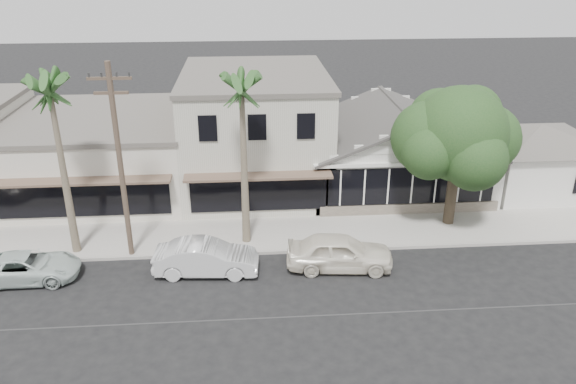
{
  "coord_description": "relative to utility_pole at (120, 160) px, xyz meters",
  "views": [
    {
      "loc": [
        -3.49,
        -17.93,
        13.2
      ],
      "look_at": [
        -1.67,
        6.0,
        2.67
      ],
      "focal_mm": 35.0,
      "sensor_mm": 36.0,
      "label": 1
    }
  ],
  "objects": [
    {
      "name": "corner_shop",
      "position": [
        14.0,
        7.27,
        -2.17
      ],
      "size": [
        10.4,
        8.6,
        5.1
      ],
      "color": "white",
      "rests_on": "ground"
    },
    {
      "name": "palm_mid",
      "position": [
        -2.61,
        0.49,
        2.92
      ],
      "size": [
        2.69,
        2.69,
        8.96
      ],
      "color": "#726651",
      "rests_on": "ground"
    },
    {
      "name": "row_building_near",
      "position": [
        6.0,
        8.3,
        -1.54
      ],
      "size": [
        8.0,
        10.0,
        6.5
      ],
      "primitive_type": "cube",
      "color": "beige",
      "rests_on": "ground"
    },
    {
      "name": "car_2",
      "position": [
        -4.09,
        -1.65,
        -4.18
      ],
      "size": [
        4.47,
        2.15,
        1.23
      ],
      "primitive_type": "imported",
      "rotation": [
        0.0,
        0.0,
        1.6
      ],
      "color": "silver",
      "rests_on": "ground"
    },
    {
      "name": "utility_pole",
      "position": [
        0.0,
        0.0,
        0.0
      ],
      "size": [
        1.8,
        0.24,
        9.0
      ],
      "color": "brown",
      "rests_on": "ground"
    },
    {
      "name": "row_building_midnear",
      "position": [
        -3.0,
        8.3,
        -2.69
      ],
      "size": [
        10.0,
        10.0,
        4.2
      ],
      "primitive_type": "cube",
      "color": "beige",
      "rests_on": "ground"
    },
    {
      "name": "shade_tree",
      "position": [
        15.65,
        2.26,
        -0.02
      ],
      "size": [
        6.53,
        5.9,
        7.24
      ],
      "rotation": [
        0.0,
        0.0,
        -0.28
      ],
      "color": "#3F3426",
      "rests_on": "ground"
    },
    {
      "name": "sidewalk_north",
      "position": [
        1.0,
        1.55,
        -4.71
      ],
      "size": [
        90.0,
        3.5,
        0.15
      ],
      "primitive_type": "cube",
      "color": "#9E9991",
      "rests_on": "ground"
    },
    {
      "name": "side_cottage",
      "position": [
        22.2,
        6.3,
        -3.29
      ],
      "size": [
        6.0,
        6.0,
        3.0
      ],
      "primitive_type": "cube",
      "color": "white",
      "rests_on": "ground"
    },
    {
      "name": "car_0",
      "position": [
        9.44,
        -1.71,
        -3.99
      ],
      "size": [
        4.84,
        2.3,
        1.6
      ],
      "primitive_type": "imported",
      "rotation": [
        0.0,
        0.0,
        1.48
      ],
      "color": "white",
      "rests_on": "ground"
    },
    {
      "name": "ground",
      "position": [
        9.0,
        -5.2,
        -4.79
      ],
      "size": [
        140.0,
        140.0,
        0.0
      ],
      "primitive_type": "plane",
      "color": "black",
      "rests_on": "ground"
    },
    {
      "name": "car_1",
      "position": [
        3.56,
        -1.69,
        -4.04
      ],
      "size": [
        4.62,
        1.87,
        1.49
      ],
      "primitive_type": "imported",
      "rotation": [
        0.0,
        0.0,
        1.5
      ],
      "color": "silver",
      "rests_on": "ground"
    },
    {
      "name": "palm_east",
      "position": [
        5.32,
        0.86,
        2.78
      ],
      "size": [
        3.46,
        3.46,
        8.82
      ],
      "color": "#726651",
      "rests_on": "ground"
    }
  ]
}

